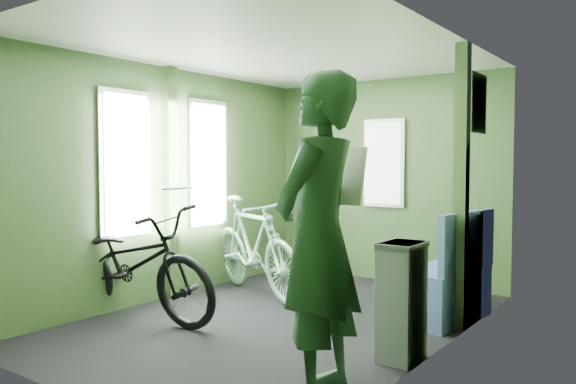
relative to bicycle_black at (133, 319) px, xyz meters
The scene contains 6 objects.
room 1.92m from the bicycle_black, 37.45° to the left, with size 4.00×4.02×2.31m.
bicycle_black is the anchor object (origin of this frame).
bicycle_mint 1.30m from the bicycle_black, 75.40° to the left, with size 0.48×1.71×1.03m, color #8EC9AA.
passenger 2.39m from the bicycle_black, 10.79° to the right, with size 0.50×0.73×1.87m.
waste_box 2.38m from the bicycle_black, 10.25° to the left, with size 0.24×0.34×0.81m, color gray.
bench_seat 2.70m from the bicycle_black, 35.17° to the left, with size 0.62×0.96×0.95m.
Camera 1 is at (2.84, -3.85, 1.35)m, focal length 35.00 mm.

